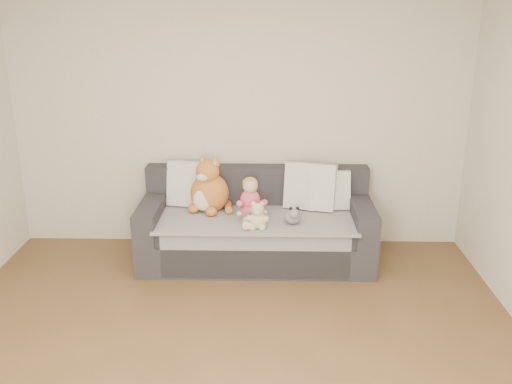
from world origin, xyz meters
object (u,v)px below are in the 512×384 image
(teddy_bear, at_px, (258,218))
(sippy_cup, at_px, (248,217))
(sofa, at_px, (256,229))
(toddler, at_px, (251,202))
(plush_cat, at_px, (209,190))

(teddy_bear, relative_size, sippy_cup, 2.52)
(sofa, xyz_separation_m, toddler, (-0.05, -0.17, 0.33))
(sofa, xyz_separation_m, teddy_bear, (0.02, -0.39, 0.27))
(toddler, distance_m, teddy_bear, 0.24)
(teddy_bear, xyz_separation_m, sippy_cup, (-0.09, 0.14, -0.05))
(sofa, height_order, plush_cat, plush_cat)
(plush_cat, height_order, teddy_bear, plush_cat)
(teddy_bear, bearing_deg, sippy_cup, 128.06)
(sofa, height_order, sippy_cup, sofa)
(toddler, height_order, sippy_cup, toddler)
(toddler, distance_m, sippy_cup, 0.14)
(toddler, bearing_deg, plush_cat, 140.42)
(sofa, bearing_deg, teddy_bear, -87.26)
(sofa, distance_m, teddy_bear, 0.47)
(teddy_bear, distance_m, sippy_cup, 0.17)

